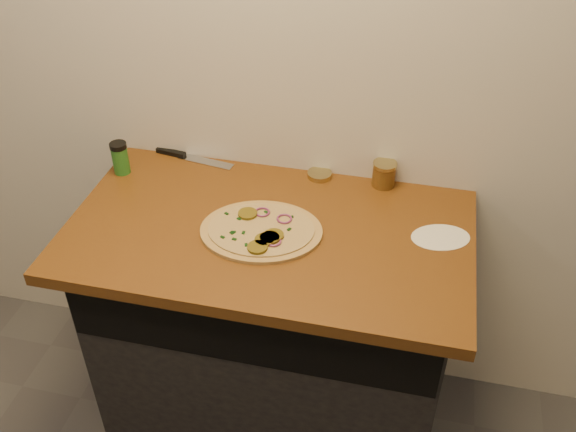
% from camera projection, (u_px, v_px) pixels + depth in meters
% --- Properties ---
extents(cabinet, '(1.10, 0.60, 0.86)m').
position_uv_depth(cabinet, '(274.00, 329.00, 2.21)').
color(cabinet, black).
rests_on(cabinet, ground).
extents(countertop, '(1.20, 0.70, 0.04)m').
position_uv_depth(countertop, '(269.00, 233.00, 1.91)').
color(countertop, brown).
rests_on(countertop, cabinet).
extents(pizza, '(0.40, 0.40, 0.02)m').
position_uv_depth(pizza, '(262.00, 231.00, 1.88)').
color(pizza, tan).
rests_on(pizza, countertop).
extents(chefs_knife, '(0.29, 0.07, 0.02)m').
position_uv_depth(chefs_knife, '(187.00, 157.00, 2.21)').
color(chefs_knife, '#B7BAC1').
rests_on(chefs_knife, countertop).
extents(mason_jar_lid, '(0.10, 0.10, 0.02)m').
position_uv_depth(mason_jar_lid, '(320.00, 175.00, 2.11)').
color(mason_jar_lid, tan).
rests_on(mason_jar_lid, countertop).
extents(salsa_jar, '(0.08, 0.08, 0.08)m').
position_uv_depth(salsa_jar, '(384.00, 174.00, 2.05)').
color(salsa_jar, maroon).
rests_on(salsa_jar, countertop).
extents(spice_shaker, '(0.06, 0.06, 0.11)m').
position_uv_depth(spice_shaker, '(120.00, 158.00, 2.11)').
color(spice_shaker, '#276A21').
rests_on(spice_shaker, countertop).
extents(flour_spill, '(0.22, 0.22, 0.00)m').
position_uv_depth(flour_spill, '(440.00, 237.00, 1.86)').
color(flour_spill, silver).
rests_on(flour_spill, countertop).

